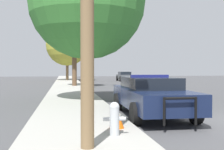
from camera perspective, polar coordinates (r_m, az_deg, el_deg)
sidewalk_left at (r=8.32m, az=-6.66°, el=-10.04°), size 3.00×110.00×0.13m
police_car at (r=10.19m, az=7.93°, el=-4.00°), size 2.23×5.24×1.48m
fire_hydrant at (r=6.67m, az=0.51°, el=-8.64°), size 0.53×0.23×0.79m
traffic_light at (r=26.53m, az=-5.10°, el=5.15°), size 3.27×0.35×4.77m
car_background_oncoming at (r=38.64m, az=2.60°, el=-0.19°), size 1.96×4.32×1.29m
tree_sidewalk_near at (r=14.72m, az=-5.10°, el=14.70°), size 5.88×5.88×7.93m
tree_sidewalk_mid at (r=26.30m, az=-7.66°, el=7.77°), size 3.77×3.77×6.46m
tree_sidewalk_far at (r=39.60m, az=-9.10°, el=6.08°), size 5.81×5.81×7.80m
traffic_cone at (r=7.49m, az=0.98°, el=-8.73°), size 0.39×0.39×0.53m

